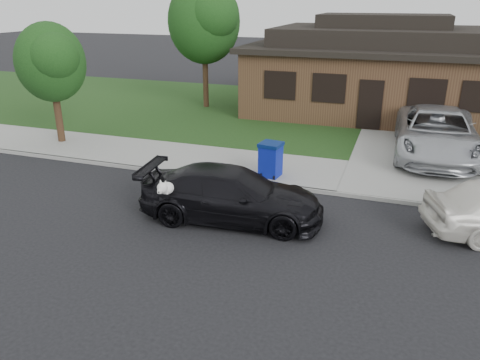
% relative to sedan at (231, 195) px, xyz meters
% --- Properties ---
extents(ground, '(120.00, 120.00, 0.00)m').
position_rel_sedan_xyz_m(ground, '(-1.34, -0.97, -0.70)').
color(ground, black).
rests_on(ground, ground).
extents(sidewalk, '(60.00, 3.00, 0.12)m').
position_rel_sedan_xyz_m(sidewalk, '(-1.34, 4.03, -0.64)').
color(sidewalk, gray).
rests_on(sidewalk, ground).
extents(curb, '(60.00, 0.12, 0.12)m').
position_rel_sedan_xyz_m(curb, '(-1.34, 2.53, -0.64)').
color(curb, gray).
rests_on(curb, ground).
extents(lawn, '(60.00, 13.00, 0.13)m').
position_rel_sedan_xyz_m(lawn, '(-1.34, 12.03, -0.63)').
color(lawn, '#193814').
rests_on(lawn, ground).
extents(driveway, '(4.50, 13.00, 0.14)m').
position_rel_sedan_xyz_m(driveway, '(4.66, 9.03, -0.63)').
color(driveway, gray).
rests_on(driveway, ground).
extents(sedan, '(4.97, 2.53, 1.40)m').
position_rel_sedan_xyz_m(sedan, '(0.00, 0.00, 0.00)').
color(sedan, black).
rests_on(sedan, ground).
extents(minivan, '(2.91, 6.09, 1.68)m').
position_rel_sedan_xyz_m(minivan, '(5.25, 7.11, 0.28)').
color(minivan, '#B7BABF').
rests_on(minivan, driveway).
extents(recycling_bin, '(0.75, 0.76, 1.11)m').
position_rel_sedan_xyz_m(recycling_bin, '(0.18, 3.16, -0.02)').
color(recycling_bin, '#0D1C98').
rests_on(recycling_bin, sidewalk).
extents(house, '(12.60, 8.60, 4.65)m').
position_rel_sedan_xyz_m(house, '(2.66, 14.02, 1.43)').
color(house, '#422B1C').
rests_on(house, ground).
extents(tree_0, '(3.78, 3.60, 6.34)m').
position_rel_sedan_xyz_m(tree_0, '(-5.67, 11.91, 3.78)').
color(tree_0, '#332114').
rests_on(tree_0, ground).
extents(tree_2, '(2.73, 2.60, 4.59)m').
position_rel_sedan_xyz_m(tree_2, '(-8.72, 4.14, 2.57)').
color(tree_2, '#332114').
rests_on(tree_2, ground).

